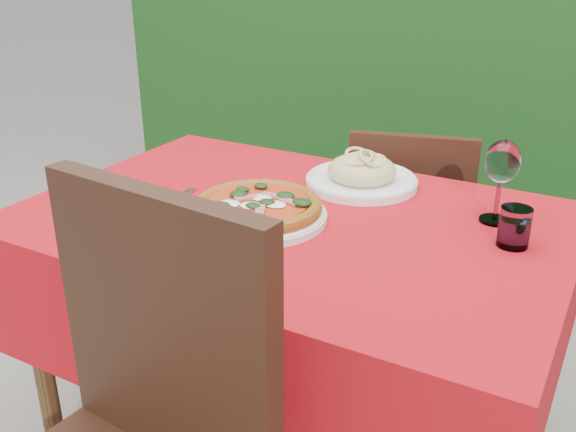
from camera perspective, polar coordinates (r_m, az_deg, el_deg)
The scene contains 8 objects.
hedge at distance 2.88m, azimuth 15.87°, elevation 13.86°, with size 3.20×0.55×1.78m.
dining_table at distance 1.58m, azimuth 0.25°, elevation -4.95°, with size 1.26×0.86×0.75m.
chair_far at distance 2.11m, azimuth 10.63°, elevation -1.55°, with size 0.46×0.46×0.83m.
pizza_plate at distance 1.48m, azimuth -2.69°, elevation 0.64°, with size 0.38×0.38×0.06m.
pasta_plate at distance 1.70m, azimuth 6.57°, elevation 3.64°, with size 0.29×0.29×0.08m.
water_glass at distance 1.43m, azimuth 19.46°, elevation -1.10°, with size 0.07×0.07×0.09m.
wine_glass at distance 1.51m, azimuth 18.50°, elevation 4.29°, with size 0.08×0.08×0.19m.
fork at distance 1.59m, azimuth -10.34°, elevation 0.99°, with size 0.03×0.22×0.01m, color silver.
Camera 1 is at (0.68, -1.22, 1.34)m, focal length 40.00 mm.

